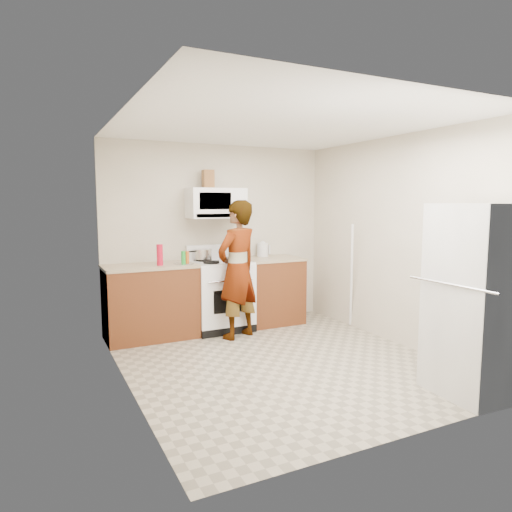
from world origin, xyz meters
TOP-DOWN VIEW (x-y plane):
  - floor at (0.00, 0.00)m, footprint 3.60×3.60m
  - back_wall at (0.00, 1.79)m, footprint 3.20×0.02m
  - right_wall at (1.59, 0.00)m, footprint 0.02×3.60m
  - cabinet_left at (-1.04, 1.49)m, footprint 1.12×0.62m
  - counter_left at (-1.04, 1.49)m, footprint 1.14×0.64m
  - cabinet_right at (0.68, 1.49)m, footprint 0.80×0.62m
  - counter_right at (0.68, 1.49)m, footprint 0.82×0.64m
  - gas_range at (-0.10, 1.48)m, footprint 0.76×0.65m
  - microwave at (-0.10, 1.61)m, footprint 0.76×0.38m
  - person at (-0.04, 1.04)m, footprint 0.75×0.64m
  - fridge at (1.18, -1.48)m, footprint 0.74×0.74m
  - kettle at (0.64, 1.68)m, footprint 0.21×0.21m
  - jug at (-0.20, 1.64)m, footprint 0.15×0.15m
  - saucepan at (-0.28, 1.64)m, footprint 0.27×0.27m
  - tray at (0.11, 1.43)m, footprint 0.27×0.20m
  - bottle_spray at (-0.93, 1.39)m, footprint 0.10×0.10m
  - bottle_hot_sauce at (-0.59, 1.37)m, footprint 0.07×0.07m
  - bottle_green_cap at (-0.66, 1.30)m, footprint 0.06×0.06m
  - pot_lid at (-0.64, 1.37)m, footprint 0.29×0.29m
  - broom at (1.51, 0.74)m, footprint 0.21×0.26m

SIDE VIEW (x-z plane):
  - floor at x=0.00m, z-range 0.00..0.00m
  - cabinet_left at x=-1.04m, z-range 0.00..0.90m
  - cabinet_right at x=0.68m, z-range 0.00..0.90m
  - gas_range at x=-0.10m, z-range -0.08..1.05m
  - broom at x=1.51m, z-range 0.01..1.43m
  - fridge at x=1.18m, z-range 0.00..1.70m
  - person at x=-0.04m, z-range 0.00..1.74m
  - counter_left at x=-1.04m, z-range 0.90..0.93m
  - counter_right at x=0.68m, z-range 0.90..0.93m
  - pot_lid at x=-0.64m, z-range 0.94..0.95m
  - tray at x=0.11m, z-range 0.93..0.98m
  - bottle_hot_sauce at x=-0.59m, z-range 0.94..1.10m
  - saucepan at x=-0.28m, z-range 0.95..1.08m
  - bottle_green_cap at x=-0.66m, z-range 0.94..1.11m
  - kettle at x=0.64m, z-range 0.94..1.13m
  - bottle_spray at x=-0.93m, z-range 0.94..1.20m
  - back_wall at x=0.00m, z-range 0.00..2.50m
  - right_wall at x=1.59m, z-range 0.00..2.50m
  - microwave at x=-0.10m, z-range 1.50..1.90m
  - jug at x=-0.20m, z-range 1.90..2.14m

